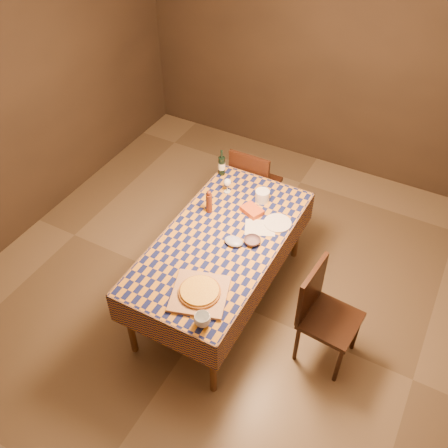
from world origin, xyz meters
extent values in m
plane|color=brown|center=(0.00, 0.00, 0.00)|extent=(5.00, 5.00, 0.00)
cube|color=#34271D|center=(0.00, 2.50, 1.35)|extent=(4.50, 0.10, 2.70)
cube|color=#34271D|center=(-2.25, 0.00, 1.35)|extent=(0.10, 5.00, 2.70)
cylinder|color=brown|center=(-0.38, -0.83, 0.38)|extent=(0.06, 0.06, 0.75)
cylinder|color=brown|center=(0.38, -0.83, 0.38)|extent=(0.06, 0.06, 0.75)
cylinder|color=brown|center=(-0.38, 0.83, 0.38)|extent=(0.06, 0.06, 0.75)
cylinder|color=brown|center=(0.38, 0.83, 0.38)|extent=(0.06, 0.06, 0.75)
cube|color=brown|center=(0.00, 0.00, 0.74)|extent=(0.90, 1.80, 0.03)
cube|color=brown|center=(0.00, 0.00, 0.76)|extent=(0.92, 1.82, 0.02)
cube|color=brown|center=(0.00, -0.92, 0.62)|extent=(0.94, 0.01, 0.30)
cube|color=brown|center=(0.00, 0.92, 0.62)|extent=(0.94, 0.01, 0.30)
cube|color=brown|center=(-0.47, 0.00, 0.62)|extent=(0.01, 1.84, 0.30)
cube|color=brown|center=(0.47, 0.00, 0.62)|extent=(0.01, 1.84, 0.30)
cube|color=#AB7850|center=(0.14, -0.58, 0.78)|extent=(0.50, 0.50, 0.03)
cylinder|color=#935318|center=(0.14, -0.58, 0.80)|extent=(0.38, 0.38, 0.02)
cylinder|color=gold|center=(0.14, -0.58, 0.82)|extent=(0.34, 0.34, 0.01)
cylinder|color=#512213|center=(-0.26, 0.25, 0.86)|extent=(0.07, 0.07, 0.19)
sphere|color=#512213|center=(-0.26, 0.25, 0.98)|extent=(0.04, 0.04, 0.04)
imported|color=#5E474F|center=(0.24, 0.08, 0.79)|extent=(0.16, 0.16, 0.04)
cylinder|color=silver|center=(-0.25, 0.57, 0.77)|extent=(0.07, 0.07, 0.00)
cylinder|color=silver|center=(-0.25, 0.57, 0.81)|extent=(0.01, 0.01, 0.07)
sphere|color=silver|center=(-0.25, 0.57, 0.88)|extent=(0.07, 0.07, 0.07)
ellipsoid|color=#3F0714|center=(-0.25, 0.57, 0.87)|extent=(0.05, 0.05, 0.03)
cylinder|color=black|center=(-0.42, 0.78, 0.86)|extent=(0.07, 0.07, 0.19)
cylinder|color=black|center=(-0.42, 0.78, 1.00)|extent=(0.03, 0.03, 0.08)
cylinder|color=beige|center=(-0.42, 0.78, 0.86)|extent=(0.07, 0.07, 0.07)
cylinder|color=silver|center=(0.09, 0.61, 0.82)|extent=(0.17, 0.17, 0.11)
cube|color=#C14919|center=(0.08, 0.42, 0.79)|extent=(0.22, 0.19, 0.05)
cylinder|color=silver|center=(0.33, 0.39, 0.78)|extent=(0.24, 0.24, 0.01)
imported|color=white|center=(0.29, -0.80, 0.82)|extent=(0.13, 0.13, 0.09)
cube|color=silver|center=(0.22, 0.28, 0.77)|extent=(0.31, 0.28, 0.00)
ellipsoid|color=#959CBF|center=(0.11, 0.01, 0.79)|extent=(0.17, 0.13, 0.05)
cube|color=black|center=(-0.22, 1.16, 0.45)|extent=(0.42, 0.42, 0.04)
cube|color=black|center=(-0.22, 0.96, 0.70)|extent=(0.42, 0.04, 0.46)
cylinder|color=black|center=(-0.04, 1.34, 0.21)|extent=(0.04, 0.04, 0.43)
cylinder|color=black|center=(-0.40, 1.34, 0.21)|extent=(0.04, 0.04, 0.43)
cylinder|color=black|center=(-0.04, 0.98, 0.21)|extent=(0.04, 0.04, 0.43)
cylinder|color=black|center=(-0.40, 0.98, 0.21)|extent=(0.04, 0.04, 0.43)
cube|color=black|center=(1.03, -0.11, 0.45)|extent=(0.45, 0.45, 0.04)
cube|color=black|center=(0.83, -0.09, 0.70)|extent=(0.07, 0.42, 0.46)
cylinder|color=black|center=(1.20, -0.30, 0.21)|extent=(0.04, 0.04, 0.43)
cylinder|color=black|center=(1.23, 0.06, 0.21)|extent=(0.04, 0.04, 0.43)
cylinder|color=black|center=(0.84, -0.27, 0.21)|extent=(0.04, 0.04, 0.43)
cylinder|color=black|center=(0.87, 0.09, 0.21)|extent=(0.04, 0.04, 0.43)
camera|label=1|loc=(1.40, -2.54, 3.66)|focal=40.00mm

